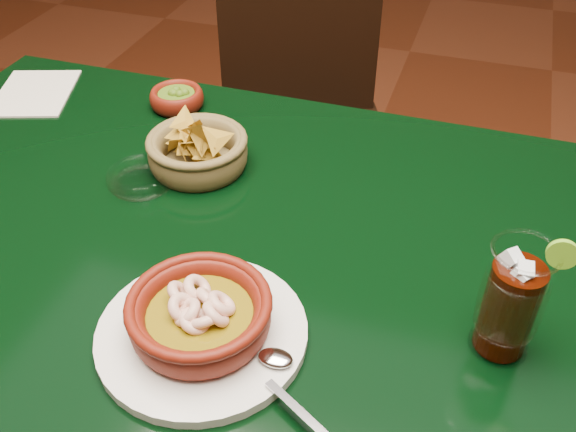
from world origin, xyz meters
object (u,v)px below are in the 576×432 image
(dining_table, at_px, (208,269))
(cola_drink, at_px, (511,302))
(chip_basket, at_px, (198,151))
(shrimp_plate, at_px, (201,319))
(dining_chair, at_px, (303,122))

(dining_table, relative_size, cola_drink, 6.85)
(dining_table, distance_m, cola_drink, 0.48)
(cola_drink, bearing_deg, chip_basket, 154.69)
(shrimp_plate, bearing_deg, dining_chair, 99.18)
(dining_chair, xyz_separation_m, shrimp_plate, (0.15, -0.91, 0.27))
(dining_table, xyz_separation_m, cola_drink, (0.43, -0.11, 0.17))
(dining_chair, xyz_separation_m, cola_drink, (0.49, -0.81, 0.32))
(dining_chair, xyz_separation_m, chip_basket, (-0.01, -0.57, 0.27))
(shrimp_plate, distance_m, chip_basket, 0.37)
(dining_table, xyz_separation_m, dining_chair, (-0.06, 0.70, -0.14))
(dining_chair, relative_size, chip_basket, 4.71)
(dining_table, relative_size, dining_chair, 1.29)
(cola_drink, bearing_deg, shrimp_plate, -164.02)
(dining_table, bearing_deg, cola_drink, -13.76)
(dining_chair, bearing_deg, cola_drink, -58.86)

